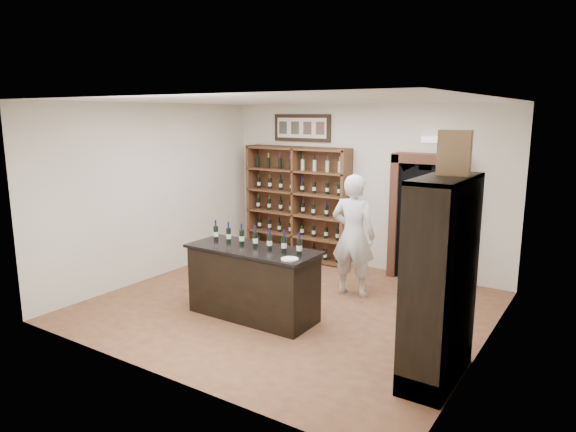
% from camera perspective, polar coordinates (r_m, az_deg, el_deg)
% --- Properties ---
extents(floor, '(5.50, 5.50, 0.00)m').
position_cam_1_polar(floor, '(7.78, 0.04, -9.96)').
color(floor, brown).
rests_on(floor, ground).
extents(ceiling, '(5.50, 5.50, 0.00)m').
position_cam_1_polar(ceiling, '(7.25, 0.04, 12.73)').
color(ceiling, white).
rests_on(ceiling, wall_back).
extents(wall_back, '(5.50, 0.04, 3.00)m').
position_cam_1_polar(wall_back, '(9.53, 8.30, 3.23)').
color(wall_back, silver).
rests_on(wall_back, ground).
extents(wall_left, '(0.04, 5.00, 3.00)m').
position_cam_1_polar(wall_left, '(9.15, -14.56, 2.64)').
color(wall_left, silver).
rests_on(wall_left, ground).
extents(wall_right, '(0.04, 5.00, 3.00)m').
position_cam_1_polar(wall_right, '(6.33, 21.38, -1.54)').
color(wall_right, silver).
rests_on(wall_right, ground).
extents(wine_shelf, '(2.20, 0.38, 2.20)m').
position_cam_1_polar(wine_shelf, '(10.06, 1.11, 1.46)').
color(wine_shelf, brown).
rests_on(wine_shelf, ground).
extents(framed_picture, '(1.25, 0.04, 0.52)m').
position_cam_1_polar(framed_picture, '(10.03, 1.56, 9.76)').
color(framed_picture, black).
rests_on(framed_picture, wall_back).
extents(arched_doorway, '(1.17, 0.35, 2.17)m').
position_cam_1_polar(arched_doorway, '(8.98, 15.01, 0.12)').
color(arched_doorway, black).
rests_on(arched_doorway, ground).
extents(emergency_light, '(0.30, 0.10, 0.10)m').
position_cam_1_polar(emergency_light, '(8.92, 15.61, 8.20)').
color(emergency_light, white).
rests_on(emergency_light, wall_back).
extents(tasting_counter, '(1.88, 0.78, 1.00)m').
position_cam_1_polar(tasting_counter, '(7.26, -3.91, -7.42)').
color(tasting_counter, black).
rests_on(tasting_counter, ground).
extents(counter_bottle_0, '(0.07, 0.07, 0.30)m').
position_cam_1_polar(counter_bottle_0, '(7.58, -8.02, -1.87)').
color(counter_bottle_0, black).
rests_on(counter_bottle_0, tasting_counter).
extents(counter_bottle_1, '(0.07, 0.07, 0.30)m').
position_cam_1_polar(counter_bottle_1, '(7.43, -6.62, -2.11)').
color(counter_bottle_1, black).
rests_on(counter_bottle_1, tasting_counter).
extents(counter_bottle_2, '(0.07, 0.07, 0.30)m').
position_cam_1_polar(counter_bottle_2, '(7.28, -5.17, -2.35)').
color(counter_bottle_2, black).
rests_on(counter_bottle_2, tasting_counter).
extents(counter_bottle_3, '(0.07, 0.07, 0.30)m').
position_cam_1_polar(counter_bottle_3, '(7.13, -3.65, -2.61)').
color(counter_bottle_3, black).
rests_on(counter_bottle_3, tasting_counter).
extents(counter_bottle_4, '(0.07, 0.07, 0.30)m').
position_cam_1_polar(counter_bottle_4, '(7.00, -2.08, -2.87)').
color(counter_bottle_4, black).
rests_on(counter_bottle_4, tasting_counter).
extents(counter_bottle_5, '(0.07, 0.07, 0.30)m').
position_cam_1_polar(counter_bottle_5, '(6.87, -0.44, -3.14)').
color(counter_bottle_5, black).
rests_on(counter_bottle_5, tasting_counter).
extents(counter_bottle_6, '(0.07, 0.07, 0.30)m').
position_cam_1_polar(counter_bottle_6, '(6.74, 1.26, -3.42)').
color(counter_bottle_6, black).
rests_on(counter_bottle_6, tasting_counter).
extents(side_cabinet, '(0.48, 1.20, 2.20)m').
position_cam_1_polar(side_cabinet, '(5.75, 16.69, -10.27)').
color(side_cabinet, black).
rests_on(side_cabinet, ground).
extents(shopkeeper, '(0.74, 0.53, 1.92)m').
position_cam_1_polar(shopkeeper, '(8.04, 7.25, -2.15)').
color(shopkeeper, silver).
rests_on(shopkeeper, ground).
extents(plate, '(0.22, 0.22, 0.02)m').
position_cam_1_polar(plate, '(6.52, 0.19, -4.81)').
color(plate, white).
rests_on(plate, tasting_counter).
extents(wine_crate, '(0.34, 0.16, 0.46)m').
position_cam_1_polar(wine_crate, '(5.51, 17.99, 6.69)').
color(wine_crate, tan).
rests_on(wine_crate, side_cabinet).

